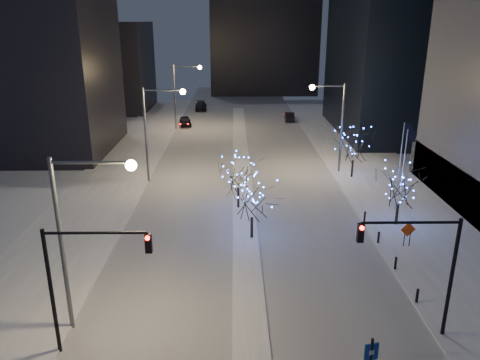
{
  "coord_description": "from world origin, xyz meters",
  "views": [
    {
      "loc": [
        -0.85,
        -20.31,
        16.43
      ],
      "look_at": [
        -0.43,
        12.89,
        5.0
      ],
      "focal_mm": 35.0,
      "sensor_mm": 36.0,
      "label": 1
    }
  ],
  "objects_px": {
    "traffic_signal_east": "(425,259)",
    "construction_sign": "(408,232)",
    "holiday_tree_plaza_far": "(354,145)",
    "street_lamp_w_mid": "(155,122)",
    "street_lamp_w_near": "(79,222)",
    "holiday_tree_median_far": "(238,173)",
    "street_lamp_w_far": "(181,88)",
    "street_lamp_east": "(334,116)",
    "holiday_tree_median_near": "(252,199)",
    "car_mid": "(289,116)",
    "traffic_signal_west": "(80,271)",
    "car_near": "(185,121)",
    "car_far": "(201,106)",
    "holiday_tree_plaza_near": "(400,186)"
  },
  "relations": [
    {
      "from": "holiday_tree_median_far",
      "to": "holiday_tree_plaza_far",
      "type": "relative_size",
      "value": 0.91
    },
    {
      "from": "street_lamp_w_near",
      "to": "holiday_tree_median_far",
      "type": "height_order",
      "value": "street_lamp_w_near"
    },
    {
      "from": "holiday_tree_median_far",
      "to": "holiday_tree_plaza_far",
      "type": "height_order",
      "value": "holiday_tree_plaza_far"
    },
    {
      "from": "car_far",
      "to": "holiday_tree_plaza_near",
      "type": "relative_size",
      "value": 1.0
    },
    {
      "from": "street_lamp_east",
      "to": "car_near",
      "type": "relative_size",
      "value": 2.26
    },
    {
      "from": "traffic_signal_west",
      "to": "holiday_tree_median_far",
      "type": "height_order",
      "value": "traffic_signal_west"
    },
    {
      "from": "street_lamp_w_mid",
      "to": "street_lamp_w_far",
      "type": "relative_size",
      "value": 1.0
    },
    {
      "from": "construction_sign",
      "to": "car_near",
      "type": "bearing_deg",
      "value": 109.97
    },
    {
      "from": "street_lamp_east",
      "to": "holiday_tree_median_near",
      "type": "xyz_separation_m",
      "value": [
        -9.58,
        -16.88,
        -3.08
      ]
    },
    {
      "from": "street_lamp_w_mid",
      "to": "car_mid",
      "type": "xyz_separation_m",
      "value": [
        17.53,
        31.61,
        -5.77
      ]
    },
    {
      "from": "street_lamp_east",
      "to": "car_far",
      "type": "height_order",
      "value": "street_lamp_east"
    },
    {
      "from": "street_lamp_east",
      "to": "car_mid",
      "type": "relative_size",
      "value": 2.26
    },
    {
      "from": "street_lamp_w_far",
      "to": "car_mid",
      "type": "xyz_separation_m",
      "value": [
        17.53,
        6.61,
        -5.77
      ]
    },
    {
      "from": "car_mid",
      "to": "holiday_tree_plaza_near",
      "type": "xyz_separation_m",
      "value": [
        4.12,
        -43.16,
        2.77
      ]
    },
    {
      "from": "traffic_signal_east",
      "to": "holiday_tree_plaza_far",
      "type": "relative_size",
      "value": 1.26
    },
    {
      "from": "holiday_tree_median_far",
      "to": "holiday_tree_median_near",
      "type": "bearing_deg",
      "value": -80.87
    },
    {
      "from": "street_lamp_w_far",
      "to": "holiday_tree_median_far",
      "type": "xyz_separation_m",
      "value": [
        8.44,
        -32.65,
        -3.04
      ]
    },
    {
      "from": "holiday_tree_plaza_far",
      "to": "street_lamp_w_mid",
      "type": "bearing_deg",
      "value": -177.41
    },
    {
      "from": "street_lamp_w_near",
      "to": "holiday_tree_median_near",
      "type": "height_order",
      "value": "street_lamp_w_near"
    },
    {
      "from": "car_near",
      "to": "construction_sign",
      "type": "distance_m",
      "value": 48.16
    },
    {
      "from": "street_lamp_w_mid",
      "to": "construction_sign",
      "type": "bearing_deg",
      "value": -36.44
    },
    {
      "from": "car_far",
      "to": "holiday_tree_plaza_far",
      "type": "xyz_separation_m",
      "value": [
        19.15,
        -40.65,
        2.92
      ]
    },
    {
      "from": "street_lamp_w_near",
      "to": "car_far",
      "type": "distance_m",
      "value": 66.87
    },
    {
      "from": "street_lamp_w_far",
      "to": "traffic_signal_east",
      "type": "distance_m",
      "value": 54.07
    },
    {
      "from": "car_near",
      "to": "holiday_tree_median_far",
      "type": "xyz_separation_m",
      "value": [
        8.3,
        -35.42,
        2.7
      ]
    },
    {
      "from": "holiday_tree_plaza_far",
      "to": "construction_sign",
      "type": "relative_size",
      "value": 2.82
    },
    {
      "from": "car_mid",
      "to": "holiday_tree_median_near",
      "type": "xyz_separation_m",
      "value": [
        -8.09,
        -45.49,
        2.64
      ]
    },
    {
      "from": "car_far",
      "to": "street_lamp_east",
      "type": "bearing_deg",
      "value": -68.99
    },
    {
      "from": "holiday_tree_plaza_near",
      "to": "traffic_signal_west",
      "type": "bearing_deg",
      "value": -143.84
    },
    {
      "from": "street_lamp_w_near",
      "to": "street_lamp_east",
      "type": "distance_m",
      "value": 33.85
    },
    {
      "from": "street_lamp_east",
      "to": "traffic_signal_west",
      "type": "relative_size",
      "value": 1.43
    },
    {
      "from": "street_lamp_w_far",
      "to": "car_mid",
      "type": "bearing_deg",
      "value": 20.67
    },
    {
      "from": "holiday_tree_median_near",
      "to": "construction_sign",
      "type": "relative_size",
      "value": 2.58
    },
    {
      "from": "street_lamp_east",
      "to": "holiday_tree_plaza_near",
      "type": "relative_size",
      "value": 1.89
    },
    {
      "from": "car_near",
      "to": "car_far",
      "type": "height_order",
      "value": "car_far"
    },
    {
      "from": "street_lamp_w_mid",
      "to": "holiday_tree_median_far",
      "type": "relative_size",
      "value": 1.99
    },
    {
      "from": "street_lamp_w_mid",
      "to": "construction_sign",
      "type": "xyz_separation_m",
      "value": [
        21.11,
        -15.58,
        -5.17
      ]
    },
    {
      "from": "street_lamp_east",
      "to": "traffic_signal_west",
      "type": "height_order",
      "value": "street_lamp_east"
    },
    {
      "from": "street_lamp_w_mid",
      "to": "holiday_tree_plaza_far",
      "type": "height_order",
      "value": "street_lamp_w_mid"
    },
    {
      "from": "traffic_signal_east",
      "to": "construction_sign",
      "type": "relative_size",
      "value": 3.56
    },
    {
      "from": "street_lamp_w_mid",
      "to": "holiday_tree_median_far",
      "type": "distance_m",
      "value": 11.79
    },
    {
      "from": "street_lamp_w_near",
      "to": "construction_sign",
      "type": "distance_m",
      "value": 23.68
    },
    {
      "from": "street_lamp_w_mid",
      "to": "holiday_tree_median_far",
      "type": "height_order",
      "value": "street_lamp_w_mid"
    },
    {
      "from": "holiday_tree_plaza_far",
      "to": "street_lamp_w_near",
      "type": "bearing_deg",
      "value": -128.87
    },
    {
      "from": "street_lamp_w_near",
      "to": "holiday_tree_median_far",
      "type": "xyz_separation_m",
      "value": [
        8.44,
        17.35,
        -3.04
      ]
    },
    {
      "from": "street_lamp_w_mid",
      "to": "holiday_tree_median_near",
      "type": "distance_m",
      "value": 17.07
    },
    {
      "from": "street_lamp_w_near",
      "to": "car_far",
      "type": "xyz_separation_m",
      "value": [
        1.76,
        66.6,
        -5.73
      ]
    },
    {
      "from": "traffic_signal_east",
      "to": "holiday_tree_median_near",
      "type": "distance_m",
      "value": 14.84
    },
    {
      "from": "street_lamp_w_mid",
      "to": "traffic_signal_east",
      "type": "xyz_separation_m",
      "value": [
        17.88,
        -26.0,
        -1.74
      ]
    },
    {
      "from": "car_near",
      "to": "holiday_tree_plaza_near",
      "type": "relative_size",
      "value": 0.84
    }
  ]
}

